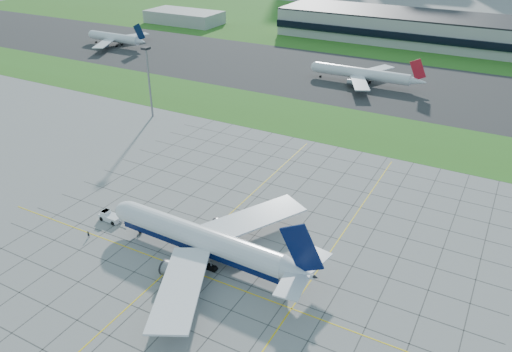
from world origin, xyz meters
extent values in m
plane|color=gray|center=(0.00, 0.00, 0.00)|extent=(1400.00, 1400.00, 0.00)
cube|color=#366E1F|center=(0.00, 90.00, 0.02)|extent=(700.00, 35.00, 0.04)
cube|color=#383838|center=(0.00, 145.00, 0.03)|extent=(700.00, 75.00, 0.04)
cube|color=#366E1F|center=(0.00, 255.00, 0.02)|extent=(700.00, 145.00, 0.04)
cube|color=#474744|center=(-48.00, 10.00, 0.01)|extent=(0.18, 130.00, 0.02)
cube|color=#474744|center=(-40.00, 10.00, 0.01)|extent=(0.18, 130.00, 0.02)
cube|color=#474744|center=(-32.00, 10.00, 0.01)|extent=(0.18, 130.00, 0.02)
cube|color=#474744|center=(-24.00, 10.00, 0.01)|extent=(0.18, 130.00, 0.02)
cube|color=#474744|center=(-16.00, 10.00, 0.01)|extent=(0.18, 130.00, 0.02)
cube|color=#474744|center=(-8.00, 10.00, 0.01)|extent=(0.18, 130.00, 0.02)
cube|color=#474744|center=(0.00, 10.00, 0.01)|extent=(0.18, 130.00, 0.02)
cube|color=#474744|center=(8.00, 10.00, 0.01)|extent=(0.18, 130.00, 0.02)
cube|color=#474744|center=(16.00, 10.00, 0.01)|extent=(0.18, 130.00, 0.02)
cube|color=#474744|center=(24.00, 10.00, 0.01)|extent=(0.18, 130.00, 0.02)
cube|color=#474744|center=(32.00, 10.00, 0.01)|extent=(0.18, 130.00, 0.02)
cube|color=#474744|center=(40.00, 10.00, 0.01)|extent=(0.18, 130.00, 0.02)
cube|color=#474744|center=(48.00, 10.00, 0.01)|extent=(0.18, 130.00, 0.02)
cube|color=#474744|center=(0.00, -24.00, 0.01)|extent=(110.00, 0.18, 0.02)
cube|color=#474744|center=(0.00, -16.00, 0.01)|extent=(110.00, 0.18, 0.02)
cube|color=#474744|center=(0.00, -8.00, 0.01)|extent=(110.00, 0.18, 0.02)
cube|color=#474744|center=(0.00, 0.00, 0.01)|extent=(110.00, 0.18, 0.02)
cube|color=#474744|center=(0.00, 8.00, 0.01)|extent=(110.00, 0.18, 0.02)
cube|color=#474744|center=(0.00, 16.00, 0.01)|extent=(110.00, 0.18, 0.02)
cube|color=#474744|center=(0.00, 24.00, 0.01)|extent=(110.00, 0.18, 0.02)
cube|color=#474744|center=(0.00, 32.00, 0.01)|extent=(110.00, 0.18, 0.02)
cube|color=#474744|center=(0.00, 40.00, 0.01)|extent=(110.00, 0.18, 0.02)
cube|color=#474744|center=(0.00, 48.00, 0.01)|extent=(110.00, 0.18, 0.02)
cube|color=#474744|center=(0.00, 56.00, 0.01)|extent=(110.00, 0.18, 0.02)
cube|color=#474744|center=(0.00, 64.00, 0.01)|extent=(110.00, 0.18, 0.02)
cube|color=yellow|center=(0.00, -2.00, 0.02)|extent=(120.00, 0.25, 0.03)
cube|color=yellow|center=(-10.00, 20.00, 0.02)|extent=(0.25, 100.00, 0.03)
cube|color=yellow|center=(18.00, 20.00, 0.02)|extent=(0.25, 100.00, 0.03)
cube|color=#B7B7B2|center=(-160.00, 210.00, 4.00)|extent=(50.00, 25.00, 8.00)
cylinder|color=gray|center=(-70.00, 65.00, 12.50)|extent=(0.70, 0.70, 25.00)
cube|color=black|center=(-70.00, 65.00, 25.20)|extent=(2.50, 2.50, 0.80)
cylinder|color=white|center=(-6.30, 3.39, 4.94)|extent=(40.69, 6.52, 5.29)
cube|color=#061343|center=(-6.30, 3.39, 3.26)|extent=(40.68, 6.17, 1.41)
ellipsoid|color=white|center=(-26.57, 4.01, 4.94)|extent=(8.62, 5.54, 5.29)
cube|color=black|center=(-28.50, 4.07, 5.38)|extent=(2.02, 2.88, 0.53)
cone|color=white|center=(17.05, 2.68, 5.20)|extent=(7.20, 5.24, 5.02)
cube|color=#061343|center=(17.49, 2.67, 11.11)|extent=(9.62, 0.73, 11.25)
cube|color=white|center=(-0.58, 17.33, 4.06)|extent=(18.52, 25.55, 0.86)
cube|color=white|center=(-1.44, -10.87, 4.06)|extent=(17.39, 25.77, 0.86)
cylinder|color=slate|center=(-6.02, 12.65, 2.29)|extent=(5.83, 3.52, 3.35)
cylinder|color=slate|center=(-6.58, -5.86, 2.29)|extent=(5.83, 3.52, 3.35)
cylinder|color=gray|center=(-24.36, 3.94, 1.15)|extent=(0.33, 0.33, 2.29)
cylinder|color=black|center=(-24.36, 3.94, 0.48)|extent=(0.98, 0.47, 0.97)
cylinder|color=black|center=(-1.81, 6.08, 0.57)|extent=(1.18, 1.09, 1.15)
cylinder|color=black|center=(-1.98, 0.44, 0.57)|extent=(1.18, 1.09, 1.15)
cube|color=white|center=(-34.30, 4.69, 0.85)|extent=(5.77, 2.83, 1.33)
cube|color=white|center=(-35.82, 4.73, 1.80)|extent=(1.77, 2.14, 1.04)
cube|color=black|center=(-35.82, 4.73, 1.99)|extent=(1.58, 1.94, 0.66)
cube|color=gray|center=(-30.22, 4.56, 0.57)|extent=(2.85, 0.26, 0.17)
cylinder|color=black|center=(-36.16, 5.98, 0.52)|extent=(1.06, 0.51, 1.04)
cylinder|color=black|center=(-36.23, 3.51, 0.52)|extent=(1.06, 0.51, 1.04)
cylinder|color=black|center=(-32.36, 5.86, 0.52)|extent=(1.06, 0.51, 1.04)
cylinder|color=black|center=(-32.44, 3.40, 0.52)|extent=(1.06, 0.51, 1.04)
imported|color=black|center=(-33.77, -3.25, 0.84)|extent=(0.51, 0.68, 1.68)
cylinder|color=white|center=(-157.22, 140.22, 4.50)|extent=(33.01, 4.80, 4.80)
cube|color=#061A41|center=(-138.88, 140.22, 9.50)|extent=(7.46, 0.40, 9.15)
cube|color=white|center=(-154.92, 151.22, 3.70)|extent=(13.89, 20.66, 0.40)
cube|color=white|center=(-154.92, 129.22, 3.70)|extent=(13.89, 20.66, 0.40)
cylinder|color=black|center=(-154.47, 142.42, 0.50)|extent=(1.00, 1.00, 1.00)
cylinder|color=black|center=(-154.47, 138.02, 0.50)|extent=(1.00, 1.00, 1.00)
cylinder|color=white|center=(-14.86, 140.05, 4.50)|extent=(42.49, 4.80, 4.80)
cube|color=red|center=(8.75, 140.05, 9.50)|extent=(7.46, 0.40, 9.15)
cube|color=white|center=(-11.91, 151.05, 3.70)|extent=(13.89, 20.66, 0.40)
cube|color=white|center=(-11.91, 129.05, 3.70)|extent=(13.89, 20.66, 0.40)
cylinder|color=black|center=(-11.32, 142.25, 0.50)|extent=(1.00, 1.00, 1.00)
cylinder|color=black|center=(-11.32, 137.85, 0.50)|extent=(1.00, 1.00, 1.00)
camera|label=1|loc=(46.65, -68.87, 67.94)|focal=35.00mm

